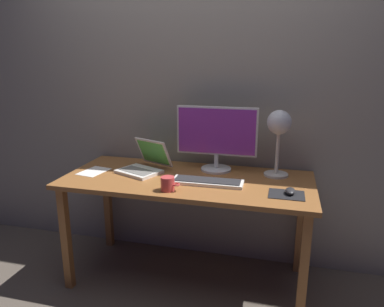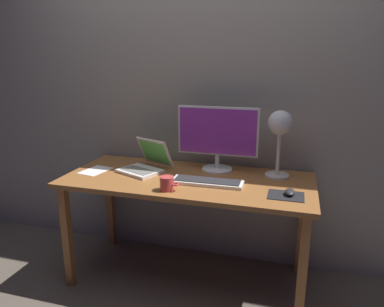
# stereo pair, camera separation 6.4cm
# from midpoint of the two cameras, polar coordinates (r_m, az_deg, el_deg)

# --- Properties ---
(ground_plane) EXTENTS (4.80, 4.80, 0.00)m
(ground_plane) POSITION_cam_midpoint_polar(r_m,az_deg,el_deg) (2.67, 0.07, -19.10)
(ground_plane) COLOR brown
(ground_plane) RESTS_ON ground
(back_wall) EXTENTS (4.80, 0.06, 2.60)m
(back_wall) POSITION_cam_midpoint_polar(r_m,az_deg,el_deg) (2.60, 2.59, 10.72)
(back_wall) COLOR gray
(back_wall) RESTS_ON ground
(desk) EXTENTS (1.60, 0.70, 0.74)m
(desk) POSITION_cam_midpoint_polar(r_m,az_deg,el_deg) (2.36, 0.08, -5.72)
(desk) COLOR #935B2D
(desk) RESTS_ON ground
(monitor) EXTENTS (0.55, 0.21, 0.44)m
(monitor) POSITION_cam_midpoint_polar(r_m,az_deg,el_deg) (2.43, 4.85, 2.89)
(monitor) COLOR silver
(monitor) RESTS_ON desk
(keyboard_main) EXTENTS (0.44, 0.15, 0.03)m
(keyboard_main) POSITION_cam_midpoint_polar(r_m,az_deg,el_deg) (2.23, 3.27, -4.51)
(keyboard_main) COLOR silver
(keyboard_main) RESTS_ON desk
(laptop) EXTENTS (0.37, 0.38, 0.21)m
(laptop) POSITION_cam_midpoint_polar(r_m,az_deg,el_deg) (2.49, -6.41, -1.32)
(laptop) COLOR silver
(laptop) RESTS_ON desk
(desk_lamp) EXTENTS (0.16, 0.16, 0.43)m
(desk_lamp) POSITION_cam_midpoint_polar(r_m,az_deg,el_deg) (2.35, 14.54, 3.84)
(desk_lamp) COLOR beige
(desk_lamp) RESTS_ON desk
(mousepad) EXTENTS (0.20, 0.16, 0.00)m
(mousepad) POSITION_cam_midpoint_polar(r_m,az_deg,el_deg) (2.11, 15.52, -6.45)
(mousepad) COLOR black
(mousepad) RESTS_ON desk
(mouse) EXTENTS (0.06, 0.10, 0.03)m
(mouse) POSITION_cam_midpoint_polar(r_m,az_deg,el_deg) (2.12, 16.10, -5.91)
(mouse) COLOR #28282B
(mouse) RESTS_ON mousepad
(coffee_mug) EXTENTS (0.12, 0.08, 0.08)m
(coffee_mug) POSITION_cam_midpoint_polar(r_m,az_deg,el_deg) (2.11, -3.09, -4.78)
(coffee_mug) COLOR #CC3F3F
(coffee_mug) RESTS_ON desk
(paper_sheet_near_mouse) EXTENTS (0.18, 0.23, 0.00)m
(paper_sheet_near_mouse) POSITION_cam_midpoint_polar(r_m,az_deg,el_deg) (2.55, -14.35, -2.64)
(paper_sheet_near_mouse) COLOR white
(paper_sheet_near_mouse) RESTS_ON desk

